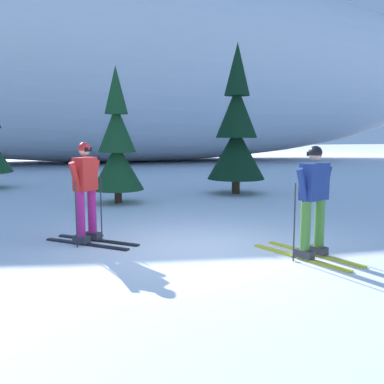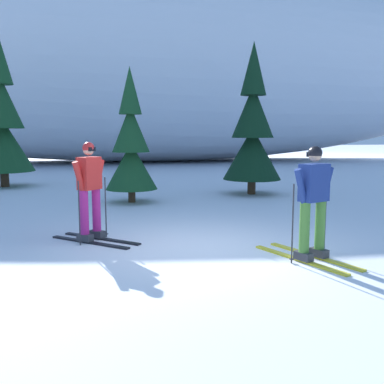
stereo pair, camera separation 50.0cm
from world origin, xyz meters
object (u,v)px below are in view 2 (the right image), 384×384
skier_red_jacket (90,190)px  pine_tree_far_right (253,132)px  skier_navy_jacket (313,202)px  pine_tree_center_right (131,146)px  pine_tree_center_left (1,122)px

skier_red_jacket → pine_tree_far_right: size_ratio=0.37×
skier_red_jacket → skier_navy_jacket: size_ratio=0.95×
skier_red_jacket → pine_tree_center_right: 4.40m
pine_tree_center_right → pine_tree_far_right: (3.81, 0.81, 0.41)m
pine_tree_center_left → pine_tree_center_right: size_ratio=1.49×
skier_navy_jacket → pine_tree_center_left: 12.51m
skier_navy_jacket → pine_tree_center_left: (-6.22, 10.76, 1.41)m
pine_tree_center_right → pine_tree_far_right: 3.92m
skier_red_jacket → pine_tree_center_left: size_ratio=0.32×
skier_red_jacket → pine_tree_far_right: 7.10m
skier_navy_jacket → pine_tree_center_left: pine_tree_center_left is taller
skier_navy_jacket → pine_tree_center_right: (-2.11, 6.17, 0.65)m
skier_navy_jacket → pine_tree_center_left: size_ratio=0.33×
pine_tree_far_right → pine_tree_center_right: bearing=-167.9°
skier_red_jacket → skier_navy_jacket: bearing=-31.5°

